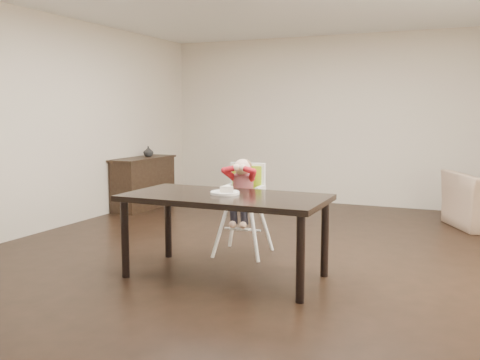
# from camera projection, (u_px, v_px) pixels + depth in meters

# --- Properties ---
(ground) EXTENTS (7.00, 7.00, 0.00)m
(ground) POSITION_uv_depth(u_px,v_px,m) (269.00, 257.00, 5.52)
(ground) COLOR black
(ground) RESTS_ON ground
(room_walls) EXTENTS (6.02, 7.02, 2.71)m
(room_walls) POSITION_uv_depth(u_px,v_px,m) (270.00, 74.00, 5.28)
(room_walls) COLOR beige
(room_walls) RESTS_ON ground
(dining_table) EXTENTS (1.80, 0.90, 0.75)m
(dining_table) POSITION_uv_depth(u_px,v_px,m) (225.00, 204.00, 4.76)
(dining_table) COLOR black
(dining_table) RESTS_ON ground
(high_chair) EXTENTS (0.44, 0.44, 1.00)m
(high_chair) POSITION_uv_depth(u_px,v_px,m) (244.00, 187.00, 5.56)
(high_chair) COLOR white
(high_chair) RESTS_ON ground
(plate) EXTENTS (0.30, 0.30, 0.08)m
(plate) POSITION_uv_depth(u_px,v_px,m) (226.00, 191.00, 4.79)
(plate) COLOR white
(plate) RESTS_ON dining_table
(sideboard) EXTENTS (0.44, 1.26, 0.79)m
(sideboard) POSITION_uv_depth(u_px,v_px,m) (144.00, 183.00, 8.28)
(sideboard) COLOR black
(sideboard) RESTS_ON ground
(vase) EXTENTS (0.19, 0.20, 0.16)m
(vase) POSITION_uv_depth(u_px,v_px,m) (148.00, 152.00, 8.36)
(vase) COLOR #99999E
(vase) RESTS_ON sideboard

